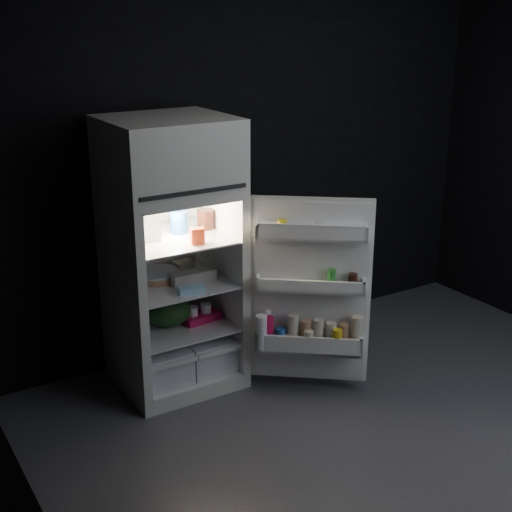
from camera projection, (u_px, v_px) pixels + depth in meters
floor at (399, 435)px, 4.23m from camera, size 4.00×3.40×0.00m
wall_back at (251, 161)px, 5.16m from camera, size 4.00×0.00×2.70m
wall_left at (40, 290)px, 2.80m from camera, size 0.00×3.40×2.70m
refrigerator at (170, 246)px, 4.57m from camera, size 0.76×0.71×1.78m
fridge_door at (310, 297)px, 4.50m from camera, size 0.68×0.59×1.22m
milk_jug at (150, 220)px, 4.44m from camera, size 0.18×0.18×0.24m
mayo_jar at (179, 222)px, 4.57m from camera, size 0.13×0.13×0.14m
jam_jar at (205, 219)px, 4.66m from camera, size 0.14×0.14×0.13m
amber_bottle at (126, 223)px, 4.42m from camera, size 0.09×0.09×0.22m
small_carton at (197, 236)px, 4.37m from camera, size 0.09×0.08×0.10m
egg_carton at (193, 276)px, 4.60m from camera, size 0.30×0.12×0.07m
pie at (155, 276)px, 4.65m from camera, size 0.38×0.38×0.04m
flat_package at (191, 289)px, 4.42m from camera, size 0.18×0.12×0.04m
wrapped_pkg at (183, 264)px, 4.84m from camera, size 0.13×0.11×0.05m
produce_bag at (169, 311)px, 4.65m from camera, size 0.38×0.35×0.20m
yogurt_tray at (201, 317)px, 4.75m from camera, size 0.27×0.17×0.05m
small_can_red at (183, 307)px, 4.85m from camera, size 0.07×0.07×0.09m
small_can_silver at (195, 301)px, 4.95m from camera, size 0.08×0.08×0.09m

